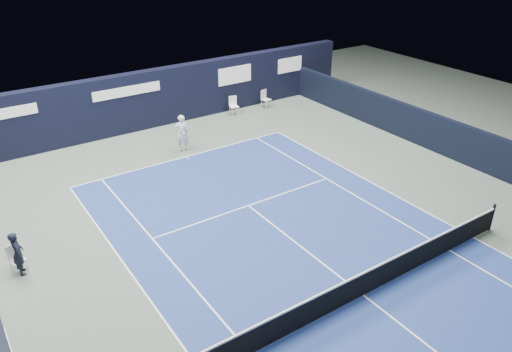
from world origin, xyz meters
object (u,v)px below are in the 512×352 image
(line_judge_chair, at_px, (16,257))
(tennis_player, at_px, (182,133))
(tennis_net, at_px, (365,282))
(folding_chair_back_b, at_px, (265,98))
(folding_chair_back_a, at_px, (233,102))

(line_judge_chair, relative_size, tennis_player, 0.52)
(tennis_player, bearing_deg, tennis_net, -91.10)
(tennis_net, height_order, tennis_player, tennis_player)
(tennis_net, bearing_deg, folding_chair_back_b, 65.17)
(tennis_player, bearing_deg, folding_chair_back_a, 31.91)
(folding_chair_back_b, height_order, tennis_net, tennis_net)
(folding_chair_back_a, height_order, tennis_net, tennis_net)
(tennis_net, bearing_deg, folding_chair_back_a, 72.26)
(tennis_net, bearing_deg, line_judge_chair, 139.66)
(folding_chair_back_a, height_order, tennis_player, tennis_player)
(folding_chair_back_a, xyz_separation_m, folding_chair_back_b, (2.18, -0.11, -0.10))
(folding_chair_back_a, xyz_separation_m, tennis_net, (-5.00, -15.62, -0.20))
(folding_chair_back_a, distance_m, tennis_player, 5.60)
(folding_chair_back_a, relative_size, tennis_player, 0.58)
(line_judge_chair, bearing_deg, tennis_player, 16.51)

